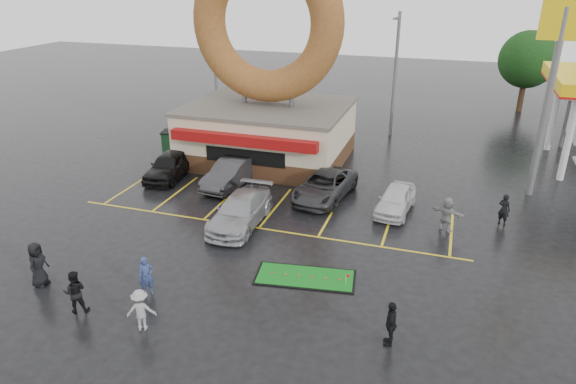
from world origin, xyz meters
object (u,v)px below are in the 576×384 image
(streetlight_right, at_px, (575,80))
(car_grey, at_px, (325,186))
(donut_shop, at_px, (267,93))
(car_dgrey, at_px, (231,173))
(person_cameraman, at_px, (391,323))
(car_white, at_px, (396,199))
(car_silver, at_px, (240,211))
(streetlight_left, at_px, (215,65))
(car_black, at_px, (169,165))
(person_blue, at_px, (146,276))
(putting_green, at_px, (305,277))
(shell_sign, at_px, (556,61))
(streetlight_mid, at_px, (395,72))
(dumpster, at_px, (177,141))

(streetlight_right, xyz_separation_m, car_grey, (-13.86, -13.94, -4.06))
(donut_shop, distance_m, car_dgrey, 6.21)
(car_dgrey, xyz_separation_m, person_cameraman, (10.73, -11.15, 0.05))
(car_white, height_order, person_cameraman, person_cameraman)
(car_grey, bearing_deg, car_silver, -117.00)
(streetlight_left, height_order, car_black, streetlight_left)
(donut_shop, distance_m, streetlight_left, 9.87)
(car_dgrey, xyz_separation_m, car_grey, (5.62, -0.03, -0.06))
(car_grey, height_order, person_blue, person_blue)
(person_blue, height_order, putting_green, person_blue)
(person_cameraman, distance_m, putting_green, 4.93)
(car_silver, distance_m, car_grey, 5.46)
(shell_sign, bearing_deg, streetlight_right, 73.17)
(car_dgrey, relative_size, car_silver, 0.93)
(car_white, bearing_deg, putting_green, -103.49)
(car_grey, bearing_deg, streetlight_right, 53.16)
(donut_shop, relative_size, car_black, 2.94)
(donut_shop, distance_m, car_grey, 8.09)
(donut_shop, bearing_deg, car_white, -31.49)
(putting_green, bearing_deg, car_black, 143.38)
(shell_sign, xyz_separation_m, streetlight_right, (3.00, 9.92, -2.60))
(car_dgrey, relative_size, car_grey, 0.91)
(streetlight_mid, height_order, putting_green, streetlight_mid)
(streetlight_right, bearing_deg, car_dgrey, -144.46)
(car_black, bearing_deg, car_dgrey, -5.67)
(streetlight_mid, relative_size, car_dgrey, 1.91)
(streetlight_right, height_order, car_silver, streetlight_right)
(car_white, xyz_separation_m, person_blue, (-8.18, -10.55, 0.13))
(putting_green, bearing_deg, dumpster, 135.58)
(streetlight_mid, bearing_deg, car_black, -131.80)
(streetlight_left, xyz_separation_m, person_cameraman, (17.25, -23.06, -3.95))
(car_silver, bearing_deg, car_dgrey, 117.88)
(car_dgrey, height_order, car_white, car_dgrey)
(car_grey, relative_size, person_blue, 3.21)
(shell_sign, xyz_separation_m, dumpster, (-22.75, 0.75, -6.73))
(person_blue, distance_m, dumpster, 17.65)
(donut_shop, height_order, car_silver, donut_shop)
(person_blue, bearing_deg, streetlight_right, 10.95)
(car_white, bearing_deg, streetlight_left, 148.12)
(car_dgrey, relative_size, car_white, 1.19)
(car_dgrey, bearing_deg, dumpster, 148.83)
(donut_shop, bearing_deg, streetlight_mid, 48.62)
(donut_shop, bearing_deg, streetlight_left, 135.22)
(car_black, distance_m, car_silver, 7.95)
(person_blue, distance_m, putting_green, 6.32)
(streetlight_left, height_order, car_dgrey, streetlight_left)
(shell_sign, bearing_deg, car_silver, -148.73)
(streetlight_right, height_order, car_white, streetlight_right)
(streetlight_left, relative_size, person_cameraman, 5.43)
(streetlight_right, xyz_separation_m, person_cameraman, (-8.75, -25.06, -3.95))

